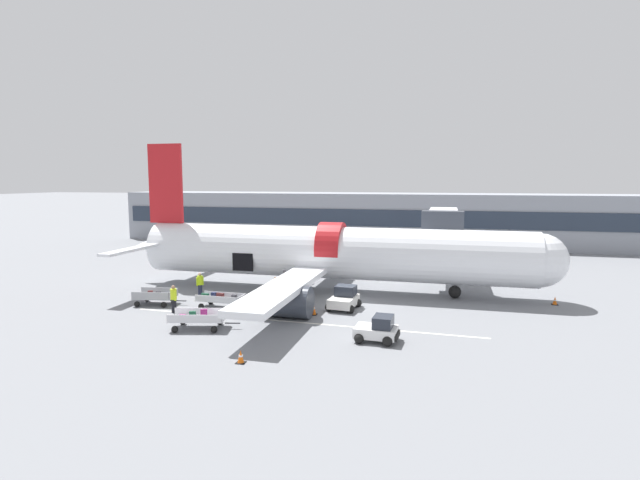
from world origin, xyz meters
name	(u,v)px	position (x,y,z in m)	size (l,w,h in m)	color
ground_plane	(347,305)	(0.00, 0.00, 0.00)	(500.00, 500.00, 0.00)	slate
apron_marking_line	(298,322)	(-2.17, -4.97, 0.00)	(22.78, 0.96, 0.01)	silver
terminal_strip	(397,218)	(0.00, 35.23, 3.44)	(78.64, 8.90, 6.88)	gray
jet_bridge_stub	(443,226)	(6.30, 10.46, 4.80)	(3.23, 10.75, 6.34)	#4C4C51
airplane	(327,253)	(-2.50, 4.02, 3.02)	(34.69, 30.30, 11.77)	white
baggage_tug_lead	(378,330)	(3.15, -7.31, 0.61)	(2.45, 2.12, 1.43)	white
baggage_tug_mid	(344,299)	(-0.03, -1.01, 0.66)	(2.24, 2.87, 1.54)	silver
baggage_cart_loading	(221,300)	(-8.28, -2.96, 0.54)	(4.14, 1.82, 1.05)	#B7BABF
baggage_cart_queued	(156,297)	(-13.17, -3.18, 0.50)	(3.75, 2.30, 1.04)	#999BA0
baggage_cart_empty	(199,319)	(-7.46, -7.68, 0.56)	(4.24, 2.52, 1.12)	silver
ground_crew_loader_a	(276,288)	(-5.29, -0.17, 0.94)	(0.46, 0.63, 1.80)	black
ground_crew_loader_b	(174,298)	(-10.82, -4.80, 0.97)	(0.60, 0.58, 1.84)	black
ground_crew_driver	(200,284)	(-11.38, -0.10, 0.95)	(0.56, 0.59, 1.80)	#1E2338
ground_crew_supervisor	(284,294)	(-4.30, -1.27, 0.82)	(0.42, 0.55, 1.56)	#1E2338
safety_cone_nose	(555,301)	(14.21, 3.72, 0.27)	(0.44, 0.44, 0.59)	black
safety_cone_engine_left	(241,357)	(-2.82, -12.25, 0.30)	(0.45, 0.45, 0.64)	black
safety_cone_wingtip	(314,309)	(-1.66, -3.04, 0.37)	(0.47, 0.47, 0.79)	black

